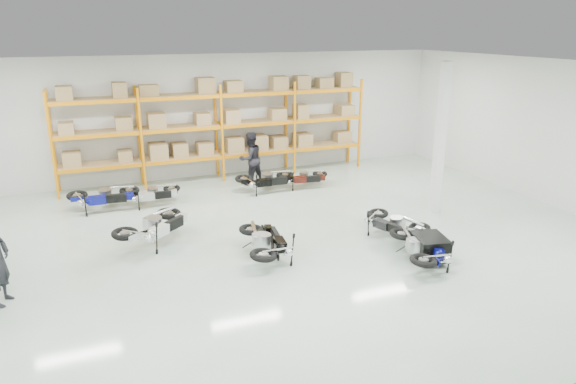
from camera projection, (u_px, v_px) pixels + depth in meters
name	position (u px, v px, depth m)	size (l,w,h in m)	color
room	(282.00, 159.00, 12.88)	(18.00, 18.00, 18.00)	#B8CEBD
pallet_rack	(219.00, 118.00, 18.58)	(11.28, 0.98, 3.62)	orange
structural_column	(440.00, 139.00, 15.14)	(0.25, 0.25, 4.50)	white
moto_blue_centre	(422.00, 242.00, 12.13)	(0.81, 1.83, 1.12)	#080B53
moto_silver_left	(155.00, 221.00, 13.35)	(0.88, 1.97, 1.20)	silver
moto_black_far_left	(266.00, 237.00, 12.40)	(0.84, 1.89, 1.15)	black
moto_touring_right	(393.00, 219.00, 13.71)	(0.75, 1.69, 1.03)	black
trailer	(429.00, 247.00, 12.34)	(0.90, 1.56, 0.63)	black
moto_back_a	(103.00, 192.00, 15.78)	(0.83, 1.86, 1.14)	navy
moto_back_b	(151.00, 190.00, 16.24)	(0.72, 1.61, 0.98)	#B3BABD
moto_back_c	(267.00, 176.00, 17.56)	(0.80, 1.80, 1.10)	black
moto_back_d	(303.00, 174.00, 18.03)	(0.70, 1.58, 0.96)	#43130D
person_back	(251.00, 159.00, 18.20)	(0.93, 0.72, 1.91)	black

